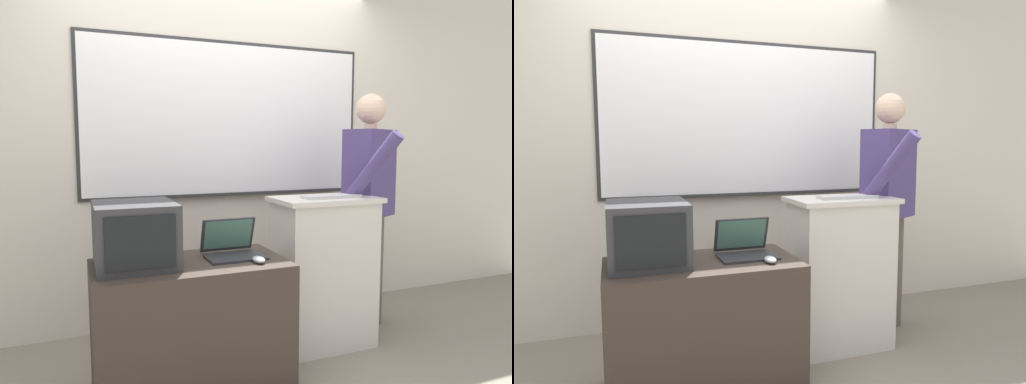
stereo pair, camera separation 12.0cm
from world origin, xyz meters
The scene contains 8 objects.
back_wall centered at (0.00, 1.27, 1.46)m, with size 6.40×0.17×2.92m.
lectern_podium centered at (0.50, 0.49, 0.49)m, with size 0.67×0.41×0.98m.
side_desk centered at (-0.45, 0.26, 0.35)m, with size 1.00×0.56×0.71m.
person_presenter centered at (0.94, 0.62, 0.96)m, with size 0.57×0.68×1.67m.
laptop centered at (-0.20, 0.31, 0.77)m, with size 0.31×0.28×0.20m.
wireless_keyboard centered at (0.51, 0.44, 0.99)m, with size 0.38×0.11×0.02m.
computer_mouse_by_laptop centered at (-0.12, 0.11, 0.72)m, with size 0.06×0.10×0.03m.
crt_monitor centered at (-0.72, 0.29, 0.87)m, with size 0.40×0.44×0.32m.
Camera 1 is at (-1.01, -2.05, 1.32)m, focal length 32.00 mm.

